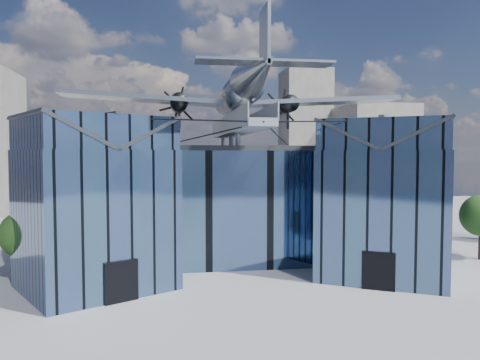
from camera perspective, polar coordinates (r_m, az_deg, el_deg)
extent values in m
plane|color=gray|center=(35.58, 0.50, -11.83)|extent=(120.00, 120.00, 0.00)
cube|color=#415E86|center=(43.51, -1.41, -2.72)|extent=(28.00, 14.00, 9.50)
cube|color=#25282C|center=(43.28, -1.42, 3.81)|extent=(28.00, 14.00, 0.40)
cube|color=#415E86|center=(33.59, -17.23, -4.61)|extent=(11.79, 11.43, 9.50)
cube|color=#415E86|center=(33.32, -17.40, 5.41)|extent=(11.56, 11.20, 2.20)
cube|color=#25282C|center=(32.56, -21.10, 5.40)|extent=(7.98, 9.23, 2.40)
cube|color=#25282C|center=(34.20, -13.87, 5.40)|extent=(7.98, 9.23, 2.40)
cube|color=#25282C|center=(33.39, -17.43, 7.39)|extent=(4.30, 7.10, 0.18)
cube|color=black|center=(30.60, -14.27, -11.91)|extent=(2.03, 1.32, 2.60)
cube|color=black|center=(35.47, -10.44, -4.11)|extent=(0.34, 0.34, 9.50)
cube|color=#415E86|center=(36.90, 17.12, -3.92)|extent=(11.79, 11.43, 9.50)
cube|color=#415E86|center=(36.66, 17.27, 5.20)|extent=(11.56, 11.20, 2.20)
cube|color=#25282C|center=(36.88, 13.76, 5.23)|extent=(7.98, 9.23, 2.40)
cube|color=#25282C|center=(36.57, 20.80, 5.14)|extent=(7.98, 9.23, 2.40)
cube|color=#25282C|center=(36.72, 17.30, 6.99)|extent=(4.30, 7.10, 0.18)
cube|color=black|center=(33.54, 16.52, -10.61)|extent=(2.03, 1.32, 2.60)
cube|color=black|center=(37.48, 10.23, -3.72)|extent=(0.34, 0.34, 9.50)
cube|color=#92989F|center=(37.88, -0.35, 6.02)|extent=(1.80, 21.00, 0.50)
cube|color=#92989F|center=(37.80, -1.71, 7.02)|extent=(0.08, 21.00, 1.10)
cube|color=#92989F|center=(38.06, 1.00, 6.99)|extent=(0.08, 21.00, 1.10)
cylinder|color=#92989F|center=(47.27, -2.05, 4.63)|extent=(0.44, 0.44, 1.35)
cylinder|color=#92989F|center=(41.32, -1.07, 4.85)|extent=(0.44, 0.44, 1.35)
cylinder|color=#92989F|center=(37.36, -0.24, 5.03)|extent=(0.44, 0.44, 1.35)
cylinder|color=#92989F|center=(38.43, -0.46, 7.40)|extent=(0.70, 0.70, 1.40)
cylinder|color=black|center=(30.00, -8.25, 7.32)|extent=(10.55, 6.08, 0.69)
cylinder|color=black|center=(31.89, 11.12, 7.05)|extent=(10.55, 6.08, 0.69)
cylinder|color=black|center=(35.54, -4.68, 5.32)|extent=(6.09, 17.04, 1.19)
cylinder|color=black|center=(36.47, 4.80, 5.26)|extent=(6.09, 17.04, 1.19)
cylinder|color=#9599A0|center=(38.63, -0.46, 10.29)|extent=(2.50, 11.00, 2.50)
sphere|color=#9599A0|center=(44.04, -1.51, 9.41)|extent=(2.50, 2.50, 2.50)
cube|color=black|center=(43.13, -1.34, 10.46)|extent=(1.60, 1.40, 0.50)
cone|color=#9599A0|center=(29.89, 2.11, 12.97)|extent=(2.50, 7.00, 2.50)
cube|color=#9599A0|center=(28.01, 3.05, 16.98)|extent=(0.18, 2.40, 3.40)
cube|color=#9599A0|center=(27.80, 2.99, 14.13)|extent=(8.00, 1.80, 0.14)
cube|color=#9599A0|center=(39.21, -11.00, 9.68)|extent=(14.00, 3.20, 1.08)
cylinder|color=black|center=(39.76, -7.46, 9.26)|extent=(1.44, 3.20, 1.44)
cone|color=black|center=(41.55, -7.52, 8.99)|extent=(0.70, 0.70, 0.70)
cube|color=black|center=(41.70, -7.53, 8.97)|extent=(1.05, 0.06, 3.33)
cube|color=black|center=(41.70, -7.53, 8.97)|extent=(2.53, 0.06, 2.53)
cube|color=black|center=(41.70, -7.53, 8.97)|extent=(3.33, 0.06, 1.05)
cylinder|color=black|center=(39.05, -7.43, 7.57)|extent=(0.24, 0.24, 1.75)
cube|color=#9599A0|center=(41.14, 9.15, 9.39)|extent=(14.00, 3.20, 1.08)
cylinder|color=black|center=(41.03, 5.66, 9.08)|extent=(1.44, 3.20, 1.44)
cone|color=black|center=(42.76, 5.05, 8.84)|extent=(0.70, 0.70, 0.70)
cube|color=black|center=(42.91, 5.00, 8.82)|extent=(1.05, 0.06, 3.33)
cube|color=black|center=(42.91, 5.00, 8.82)|extent=(2.53, 0.06, 2.53)
cube|color=black|center=(42.91, 5.00, 8.82)|extent=(3.33, 0.06, 1.05)
cylinder|color=black|center=(40.34, 5.86, 7.43)|extent=(0.24, 0.24, 1.75)
cube|color=slate|center=(90.12, 15.85, 2.91)|extent=(12.00, 14.00, 18.00)
cube|color=slate|center=(90.11, -18.03, 1.60)|extent=(14.00, 10.00, 14.00)
cube|color=slate|center=(96.04, 7.92, 5.39)|extent=(9.00, 9.00, 26.00)
cylinder|color=black|center=(37.02, -24.78, -9.49)|extent=(0.45, 0.45, 2.56)
sphere|color=#254719|center=(36.60, -24.86, -5.99)|extent=(4.30, 4.30, 3.35)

